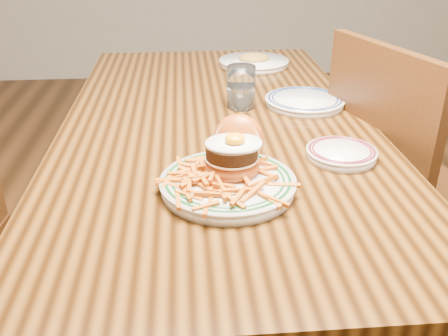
{
  "coord_description": "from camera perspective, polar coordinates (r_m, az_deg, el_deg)",
  "views": [
    {
      "loc": [
        -0.09,
        -1.3,
        1.26
      ],
      "look_at": [
        -0.01,
        -0.4,
        0.8
      ],
      "focal_mm": 40.0,
      "sensor_mm": 36.0,
      "label": 1
    }
  ],
  "objects": [
    {
      "name": "rear_plate",
      "position": [
        1.52,
        9.2,
        7.57
      ],
      "size": [
        0.24,
        0.24,
        0.03
      ],
      "rotation": [
        0.0,
        0.0,
        -0.11
      ],
      "color": "silver",
      "rests_on": "table"
    },
    {
      "name": "side_plate",
      "position": [
        1.19,
        13.28,
        1.7
      ],
      "size": [
        0.16,
        0.16,
        0.03
      ],
      "rotation": [
        0.0,
        0.0,
        0.23
      ],
      "color": "silver",
      "rests_on": "table"
    },
    {
      "name": "water_glass",
      "position": [
        1.48,
        1.97,
        8.96
      ],
      "size": [
        0.08,
        0.08,
        0.12
      ],
      "color": "white",
      "rests_on": "table"
    },
    {
      "name": "far_plate",
      "position": [
        1.93,
        3.44,
        12.01
      ],
      "size": [
        0.26,
        0.26,
        0.05
      ],
      "rotation": [
        0.0,
        0.0,
        -0.05
      ],
      "color": "silver",
      "rests_on": "table"
    },
    {
      "name": "floor",
      "position": [
        1.81,
        -0.62,
        -17.24
      ],
      "size": [
        6.0,
        6.0,
        0.0
      ],
      "primitive_type": "plane",
      "color": "black",
      "rests_on": "ground"
    },
    {
      "name": "main_plate",
      "position": [
        1.03,
        0.66,
        -0.36
      ],
      "size": [
        0.28,
        0.3,
        0.14
      ],
      "rotation": [
        0.0,
        0.0,
        -0.32
      ],
      "color": "silver",
      "rests_on": "table"
    },
    {
      "name": "chair_right",
      "position": [
        1.6,
        19.65,
        -2.5
      ],
      "size": [
        0.56,
        0.56,
        0.97
      ],
      "rotation": [
        0.0,
        0.0,
        3.44
      ],
      "color": "#40230D",
      "rests_on": "floor"
    },
    {
      "name": "table",
      "position": [
        1.43,
        -0.75,
        2.21
      ],
      "size": [
        0.85,
        1.6,
        0.75
      ],
      "color": "black",
      "rests_on": "floor"
    }
  ]
}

